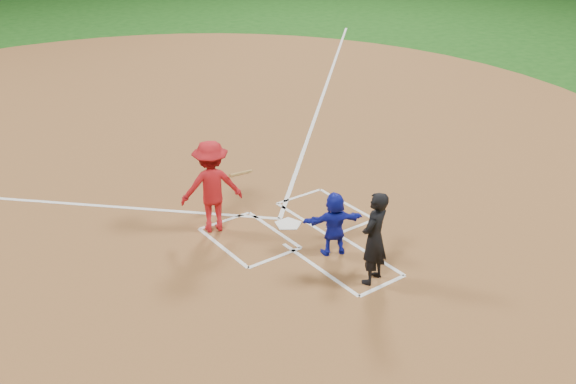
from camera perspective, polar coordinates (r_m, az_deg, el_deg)
ground at (r=13.33m, az=0.02°, el=-2.94°), size 120.00×120.00×0.00m
home_plate_dirt at (r=18.07m, az=-11.36°, el=4.52°), size 28.00×28.00×0.01m
home_plate at (r=13.32m, az=0.02°, el=-2.86°), size 0.60×0.60×0.02m
catcher at (r=12.06m, az=4.14°, el=-2.82°), size 1.22×0.81×1.26m
umpire at (r=11.18m, az=7.67°, el=-4.09°), size 0.73×0.59×1.73m
chalk_markings at (r=17.46m, az=-10.33°, el=3.88°), size 28.35×17.32×0.01m
batter_at_plate at (r=12.82m, az=-6.81°, el=0.49°), size 1.69×1.10×1.91m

